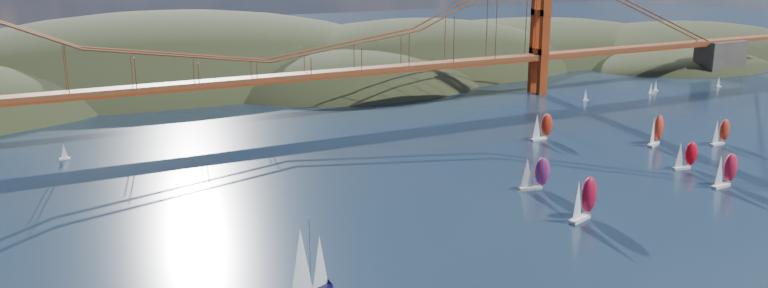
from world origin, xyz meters
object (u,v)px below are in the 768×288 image
Objects in this scene: racer_2 at (685,155)px; racer_3 at (656,130)px; racer_1 at (725,169)px; racer_4 at (720,131)px; racer_5 at (542,126)px; racer_rwb at (534,173)px; racer_0 at (583,198)px; sloop_navy at (307,264)px.

racer_3 is (13.36, 23.03, 0.86)m from racer_2.
racer_4 is (35.70, 29.81, -0.39)m from racer_1.
racer_5 is 1.01× the size of racer_rwb.
racer_2 is 0.91× the size of racer_rwb.
racer_0 is 1.11× the size of racer_1.
racer_4 is (18.15, -9.34, -0.65)m from racer_3.
racer_1 is (119.59, 9.01, -1.91)m from sloop_navy.
racer_3 reaches higher than racer_4.
racer_1 is 1.04× the size of racer_rwb.
racer_4 is at bearing -50.21° from racer_3.
racer_rwb is (4.34, 22.63, -0.69)m from racer_0.
racer_3 is at bearing 68.30° from racer_2.
racer_2 is 34.36m from racer_4.
racer_0 is 73.81m from racer_5.
racer_2 is at bearing -160.34° from racer_4.
racer_2 is 0.95× the size of racer_4.
sloop_navy reaches higher than racer_0.
racer_0 is at bearing -171.72° from racer_3.
racer_rwb is (-62.47, -17.93, -0.46)m from racer_3.
sloop_navy is 1.51× the size of racer_1.
sloop_navy is 1.56× the size of racer_5.
racer_rwb is at bearing 61.23° from racer_0.
racer_3 reaches higher than racer_2.
racer_rwb reaches higher than racer_2.
racer_0 reaches higher than racer_5.
sloop_navy is at bearing -179.51° from racer_1.
racer_5 reaches higher than racer_rwb.
racer_3 is at bearing 13.34° from racer_0.
sloop_navy reaches higher than racer_4.
racer_rwb reaches higher than racer_4.
racer_0 is at bearing 177.83° from racer_1.
racer_2 is 49.37m from racer_rwb.
racer_0 is 90.52m from racer_4.
racer_rwb is at bearing -134.63° from racer_5.
sloop_navy is at bearing 176.36° from racer_3.
racer_1 is at bearing -96.14° from racer_2.
sloop_navy is 119.94m from racer_1.
racer_2 is 0.90× the size of racer_5.
racer_3 reaches higher than racer_5.
sloop_navy is 1.65× the size of racer_4.
racer_5 is at bearing 118.45° from racer_3.
racer_1 is at bearing -84.06° from racer_5.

